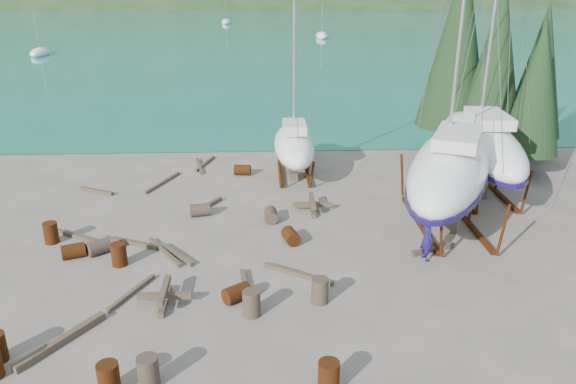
{
  "coord_description": "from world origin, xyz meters",
  "views": [
    {
      "loc": [
        -0.13,
        -18.31,
        10.32
      ],
      "look_at": [
        0.81,
        3.0,
        1.99
      ],
      "focal_mm": 35.0,
      "sensor_mm": 36.0,
      "label": 1
    }
  ],
  "objects_px": {
    "large_sailboat_far": "(482,144)",
    "worker": "(427,239)",
    "small_sailboat_shore": "(294,145)",
    "large_sailboat_near": "(450,167)"
  },
  "relations": [
    {
      "from": "large_sailboat_far",
      "to": "worker",
      "type": "bearing_deg",
      "value": -119.12
    },
    {
      "from": "small_sailboat_shore",
      "to": "worker",
      "type": "distance_m",
      "value": 10.79
    },
    {
      "from": "large_sailboat_near",
      "to": "small_sailboat_shore",
      "type": "xyz_separation_m",
      "value": [
        -6.24,
        6.66,
        -0.91
      ]
    },
    {
      "from": "large_sailboat_far",
      "to": "worker",
      "type": "distance_m",
      "value": 8.33
    },
    {
      "from": "small_sailboat_shore",
      "to": "worker",
      "type": "bearing_deg",
      "value": -65.81
    },
    {
      "from": "worker",
      "to": "small_sailboat_shore",
      "type": "bearing_deg",
      "value": 10.96
    },
    {
      "from": "large_sailboat_near",
      "to": "large_sailboat_far",
      "type": "bearing_deg",
      "value": 78.51
    },
    {
      "from": "worker",
      "to": "large_sailboat_near",
      "type": "bearing_deg",
      "value": -42.84
    },
    {
      "from": "large_sailboat_near",
      "to": "worker",
      "type": "relative_size",
      "value": 9.48
    },
    {
      "from": "large_sailboat_near",
      "to": "large_sailboat_far",
      "type": "distance_m",
      "value": 4.66
    }
  ]
}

